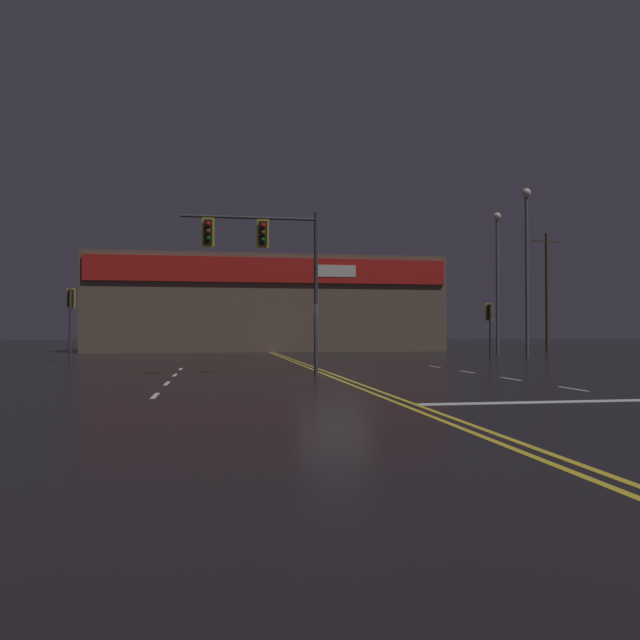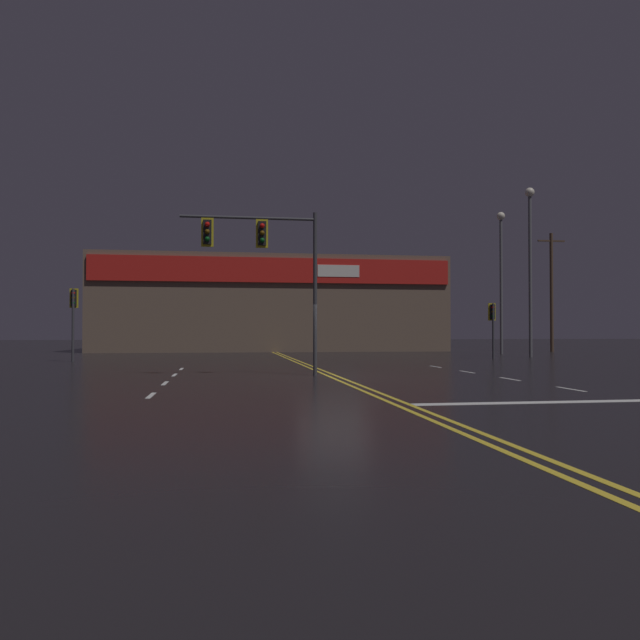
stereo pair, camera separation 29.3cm
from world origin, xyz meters
name	(u,v)px [view 2 (the right image)]	position (x,y,z in m)	size (l,w,h in m)	color
ground_plane	(335,377)	(0.00, 0.00, 0.00)	(200.00, 200.00, 0.00)	black
road_markings	(380,380)	(1.15, -1.73, 0.00)	(16.24, 60.00, 0.01)	gold
traffic_signal_median	(261,250)	(-2.46, 0.78, 4.40)	(4.75, 0.36, 5.75)	#38383D
traffic_signal_corner_northwest	(74,308)	(-11.33, 12.40, 2.76)	(0.42, 0.36, 3.75)	#38383D
traffic_signal_corner_northeast	(492,318)	(11.35, 12.58, 2.32)	(0.42, 0.36, 3.16)	#38383D
streetlight_near_right	(530,250)	(14.51, 14.21, 6.47)	(0.56, 0.56, 10.25)	#59595E
streetlight_far_left	(501,264)	(15.25, 19.78, 6.25)	(0.56, 0.56, 9.85)	#59595E
building_backdrop	(270,305)	(0.00, 30.48, 3.73)	(27.45, 10.23, 7.43)	brown
utility_pole_row	(271,284)	(-0.41, 23.94, 4.94)	(44.33, 0.26, 9.79)	#4C3828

